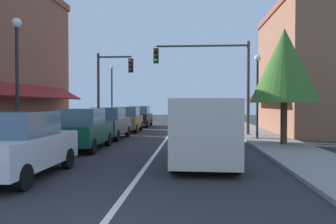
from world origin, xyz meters
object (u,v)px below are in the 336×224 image
parked_car_second_left (83,129)px  street_lamp_left_near (17,64)px  street_lamp_right_mid (257,82)px  van_in_lane (205,129)px  parked_car_third_left (109,123)px  parked_car_distant_left (140,116)px  tree_right_near (284,66)px  parked_car_nearest_left (19,145)px  street_lamp_left_far (112,86)px  traffic_signal_mast_arm (215,71)px  traffic_signal_left_corner (110,81)px  parked_car_far_left (127,119)px

parked_car_second_left → street_lamp_left_near: street_lamp_left_near is taller
street_lamp_right_mid → van_in_lane: bearing=-112.8°
parked_car_third_left → van_in_lane: (5.10, -7.54, 0.27)m
parked_car_distant_left → tree_right_near: 15.98m
parked_car_nearest_left → parked_car_third_left: (-0.09, 10.13, 0.00)m
parked_car_nearest_left → street_lamp_right_mid: 12.93m
street_lamp_left_far → street_lamp_right_mid: bearing=-39.6°
parked_car_second_left → van_in_lane: bearing=-31.7°
parked_car_nearest_left → parked_car_distant_left: 20.40m
parked_car_distant_left → street_lamp_left_far: 3.92m
parked_car_third_left → tree_right_near: (8.88, -2.82, 2.84)m
parked_car_nearest_left → van_in_lane: size_ratio=0.79×
traffic_signal_mast_arm → street_lamp_left_far: traffic_signal_mast_arm is taller
parked_car_third_left → van_in_lane: 9.11m
parked_car_third_left → traffic_signal_mast_arm: size_ratio=0.71×
traffic_signal_left_corner → parked_car_distant_left: bearing=82.1°
parked_car_third_left → street_lamp_right_mid: bearing=-1.0°
parked_car_third_left → traffic_signal_left_corner: traffic_signal_left_corner is taller
parked_car_far_left → van_in_lane: size_ratio=0.79×
parked_car_third_left → street_lamp_left_near: 7.38m
parked_car_far_left → street_lamp_left_far: bearing=119.9°
parked_car_third_left → street_lamp_right_mid: size_ratio=0.90×
street_lamp_left_far → traffic_signal_mast_arm: bearing=-37.7°
parked_car_nearest_left → parked_car_second_left: (-0.11, 5.60, 0.00)m
traffic_signal_mast_arm → parked_car_third_left: bearing=-162.3°
parked_car_distant_left → street_lamp_left_near: bearing=-96.8°
parked_car_far_left → street_lamp_right_mid: size_ratio=0.90×
parked_car_far_left → street_lamp_left_far: street_lamp_left_far is taller
parked_car_second_left → street_lamp_right_mid: bearing=26.3°
parked_car_nearest_left → parked_car_third_left: bearing=90.9°
parked_car_third_left → tree_right_near: 9.74m
traffic_signal_left_corner → street_lamp_right_mid: bearing=-22.8°
parked_car_distant_left → street_lamp_left_near: street_lamp_left_near is taller
parked_car_third_left → parked_car_far_left: size_ratio=1.00×
parked_car_nearest_left → parked_car_second_left: 5.60m
van_in_lane → street_lamp_left_near: size_ratio=1.02×
parked_car_nearest_left → street_lamp_left_near: (-1.85, 3.43, 2.54)m
traffic_signal_mast_arm → street_lamp_left_near: traffic_signal_mast_arm is taller
parked_car_nearest_left → street_lamp_right_mid: (8.06, 9.86, 2.23)m
parked_car_nearest_left → street_lamp_left_near: size_ratio=0.80×
parked_car_distant_left → parked_car_far_left: bearing=-91.0°
street_lamp_left_near → street_lamp_left_far: size_ratio=1.02×
parked_car_second_left → van_in_lane: size_ratio=0.79×
street_lamp_left_near → parked_car_second_left: bearing=51.2°
parked_car_distant_left → traffic_signal_left_corner: bearing=-98.2°
parked_car_third_left → parked_car_far_left: bearing=89.8°
parked_car_nearest_left → tree_right_near: size_ratio=0.76×
parked_car_second_left → street_lamp_left_near: bearing=-130.0°
parked_car_second_left → street_lamp_left_near: 3.77m
traffic_signal_left_corner → tree_right_near: (9.66, -6.30, 0.24)m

